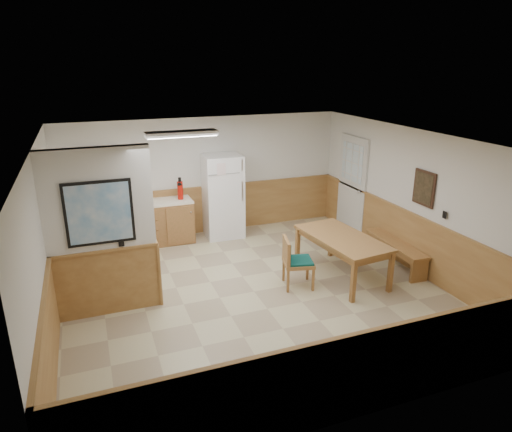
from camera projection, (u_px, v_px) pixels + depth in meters
name	position (u px, v px, depth m)	size (l,w,h in m)	color
ground	(254.00, 292.00, 7.49)	(6.00, 6.00, 0.00)	#C1B58A
ceiling	(254.00, 140.00, 6.68)	(6.00, 6.00, 0.02)	white
back_wall	(205.00, 176.00, 9.74)	(6.00, 0.02, 2.50)	silver
right_wall	(412.00, 200.00, 8.09)	(0.02, 6.00, 2.50)	silver
left_wall	(44.00, 246.00, 6.09)	(0.02, 6.00, 2.50)	silver
wainscot_back	(206.00, 210.00, 9.97)	(6.00, 0.04, 1.00)	#AC8044
wainscot_right	(407.00, 239.00, 8.33)	(0.04, 6.00, 1.00)	#AC8044
wainscot_left	(53.00, 296.00, 6.34)	(0.04, 6.00, 1.00)	#AC8044
partition_wall	(102.00, 235.00, 6.51)	(1.50, 0.20, 2.50)	silver
kitchen_counter	(153.00, 222.00, 9.31)	(2.20, 0.61, 1.00)	#975B35
exterior_door	(352.00, 185.00, 9.82)	(0.07, 1.02, 2.15)	silver
kitchen_window	(100.00, 171.00, 8.92)	(0.80, 0.04, 1.00)	silver
wall_painting	(424.00, 188.00, 7.72)	(0.04, 0.50, 0.60)	#362115
fluorescent_fixture	(182.00, 134.00, 7.58)	(1.20, 0.30, 0.09)	silver
refrigerator	(223.00, 196.00, 9.63)	(0.80, 0.73, 1.76)	white
dining_table	(342.00, 242.00, 7.81)	(1.06, 1.84, 0.75)	#A6713D
dining_bench	(395.00, 247.00, 8.38)	(0.43, 1.57, 0.45)	#A6713D
dining_chair	(293.00, 259.00, 7.53)	(0.75, 0.59, 0.85)	#A6713D
fire_extinguisher	(180.00, 190.00, 9.29)	(0.15, 0.15, 0.46)	#B31309
soap_bottle	(91.00, 202.00, 8.79)	(0.07, 0.07, 0.22)	#178024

